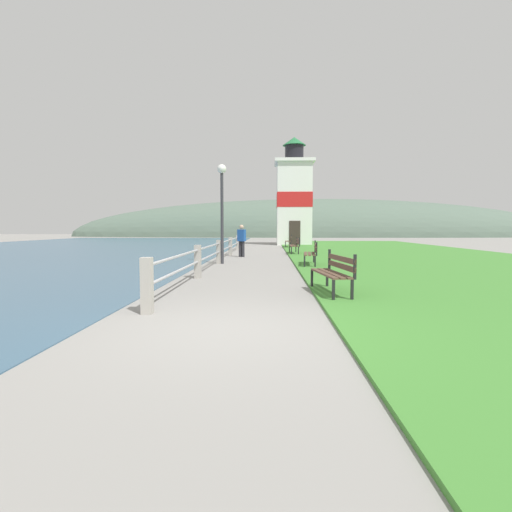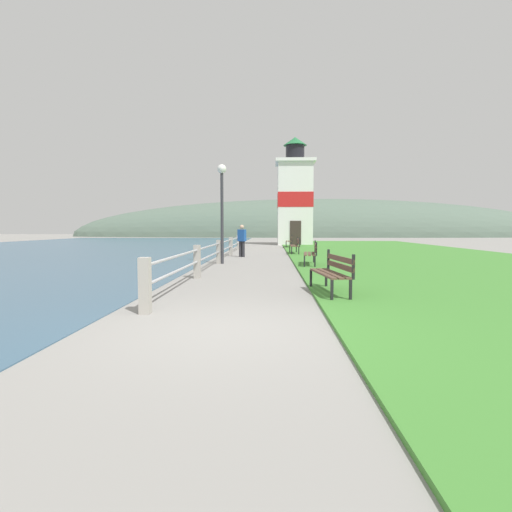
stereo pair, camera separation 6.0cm
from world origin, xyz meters
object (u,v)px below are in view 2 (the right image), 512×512
(person_strolling, at_px, (242,240))
(park_bench_by_lighthouse, at_px, (290,240))
(park_bench_midway, at_px, (312,252))
(park_bench_far, at_px, (296,244))
(lighthouse, at_px, (295,198))
(park_bench_near, at_px, (333,270))
(lamp_post, at_px, (222,195))

(person_strolling, bearing_deg, park_bench_by_lighthouse, 12.43)
(park_bench_midway, xyz_separation_m, park_bench_far, (-0.20, 6.70, -0.00))
(park_bench_far, relative_size, lighthouse, 0.20)
(park_bench_far, relative_size, park_bench_by_lighthouse, 1.08)
(park_bench_near, distance_m, park_bench_midway, 6.47)
(park_bench_by_lighthouse, xyz_separation_m, lamp_post, (-3.31, -12.91, 2.20))
(park_bench_midway, relative_size, person_strolling, 1.20)
(park_bench_midway, distance_m, lighthouse, 19.12)
(lighthouse, bearing_deg, park_bench_by_lighthouse, -96.93)
(park_bench_midway, height_order, park_bench_by_lighthouse, same)
(person_strolling, xyz_separation_m, lamp_post, (-0.51, -3.74, 1.88))
(park_bench_by_lighthouse, relative_size, lamp_post, 0.42)
(park_bench_far, bearing_deg, lamp_post, 59.77)
(lighthouse, distance_m, person_strolling, 14.92)
(park_bench_near, relative_size, person_strolling, 1.17)
(lamp_post, bearing_deg, park_bench_far, 60.39)
(park_bench_midway, bearing_deg, park_bench_by_lighthouse, -84.56)
(park_bench_far, xyz_separation_m, lamp_post, (-3.31, -5.82, 2.20))
(park_bench_far, xyz_separation_m, person_strolling, (-2.79, -2.08, 0.32))
(park_bench_near, bearing_deg, lighthouse, -98.93)
(lighthouse, distance_m, lamp_post, 18.40)
(park_bench_near, xyz_separation_m, lighthouse, (0.62, 25.29, 3.39))
(park_bench_by_lighthouse, bearing_deg, person_strolling, 75.43)
(park_bench_near, xyz_separation_m, person_strolling, (-2.79, 11.09, 0.32))
(park_bench_near, xyz_separation_m, park_bench_midway, (0.20, 6.47, 0.00))
(park_bench_midway, distance_m, lamp_post, 4.23)
(park_bench_far, bearing_deg, person_strolling, 36.04)
(park_bench_near, distance_m, person_strolling, 11.44)
(park_bench_near, height_order, lamp_post, lamp_post)
(lighthouse, bearing_deg, park_bench_far, -92.93)
(park_bench_near, bearing_deg, park_bench_by_lighthouse, -97.55)
(park_bench_near, distance_m, park_bench_far, 13.17)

